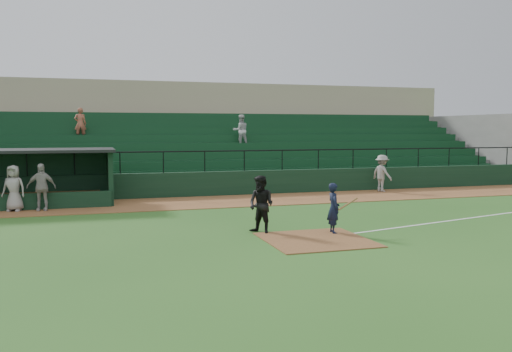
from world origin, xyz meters
name	(u,v)px	position (x,y,z in m)	size (l,w,h in m)	color
ground	(303,234)	(0.00, 0.00, 0.00)	(90.00, 90.00, 0.00)	#28571C
warning_track	(237,201)	(0.00, 8.00, 0.01)	(40.00, 4.00, 0.03)	brown
home_plate_dirt	(316,240)	(0.00, -1.00, 0.01)	(3.00, 3.00, 0.03)	brown
foul_line	(488,216)	(8.00, 1.20, 0.01)	(18.00, 0.09, 0.01)	white
stadium_structure	(200,145)	(0.00, 16.46, 2.30)	(38.00, 13.08, 6.40)	black
dugout	(6,175)	(-9.75, 9.56, 1.33)	(8.90, 3.20, 2.42)	black
batter_at_plate	(334,208)	(0.93, -0.21, 0.80)	(1.01, 0.68, 1.59)	black
umpire	(261,205)	(-1.22, 0.50, 0.91)	(0.88, 0.69, 1.82)	black
runner	(382,173)	(8.15, 9.18, 0.99)	(1.23, 0.71, 1.91)	gray
dugout_player_a	(41,187)	(-8.20, 7.41, 0.97)	(1.10, 0.46, 1.88)	#A49E99
dugout_player_b	(14,188)	(-9.22, 7.55, 0.94)	(0.89, 0.58, 1.83)	gray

